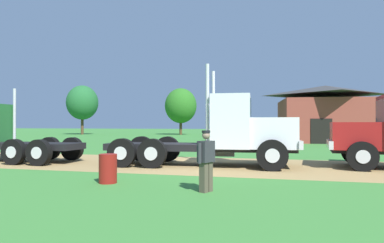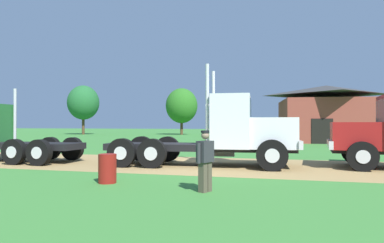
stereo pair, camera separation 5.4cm
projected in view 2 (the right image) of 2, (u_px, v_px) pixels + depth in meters
ground_plane at (197, 165)px, 14.55m from camera, size 200.00×200.00×0.00m
dirt_track at (197, 165)px, 14.55m from camera, size 120.00×6.20×0.01m
truck_foreground_white at (229, 134)px, 14.04m from camera, size 8.07×3.14×4.07m
visitor_walking_mid at (205, 159)px, 8.73m from camera, size 0.42×0.58×1.57m
steel_barrel at (107, 168)px, 10.04m from camera, size 0.53×0.53×0.85m
shed_building at (326, 115)px, 33.28m from camera, size 9.53×9.00×5.48m
tree_left at (83, 103)px, 55.99m from camera, size 5.09×5.09×8.03m
tree_mid at (182, 106)px, 54.86m from camera, size 5.10×5.10×7.45m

